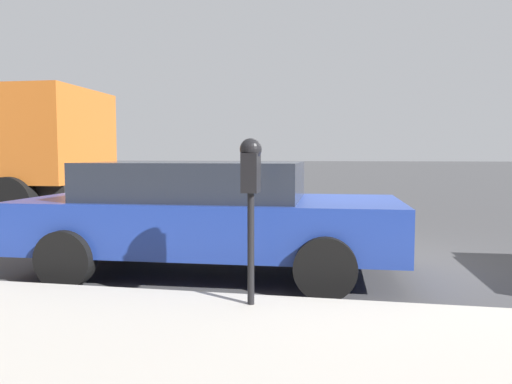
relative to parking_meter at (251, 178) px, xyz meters
name	(u,v)px	position (x,y,z in m)	size (l,w,h in m)	color
ground_plane	(343,263)	(2.50, -0.76, -1.25)	(220.00, 220.00, 0.00)	#424244
parking_meter	(251,178)	(0.00, 0.00, 0.00)	(0.21, 0.19, 1.45)	black
car_blue	(208,213)	(1.64, 0.87, -0.51)	(2.23, 4.57, 1.36)	navy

